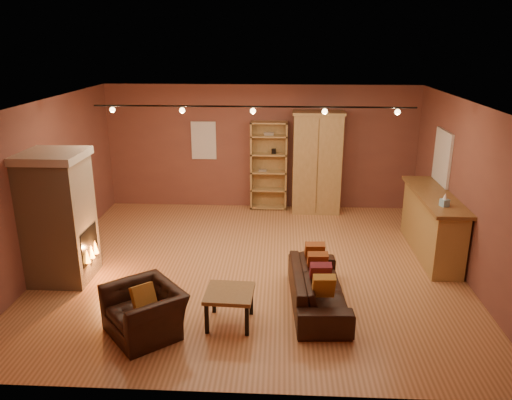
# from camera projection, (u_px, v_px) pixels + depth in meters

# --- Properties ---
(floor) EXTENTS (7.00, 7.00, 0.00)m
(floor) POSITION_uv_depth(u_px,v_px,m) (253.00, 266.00, 8.65)
(floor) COLOR #A4643A
(floor) RESTS_ON ground
(ceiling) EXTENTS (7.00, 7.00, 0.00)m
(ceiling) POSITION_uv_depth(u_px,v_px,m) (252.00, 103.00, 7.78)
(ceiling) COLOR brown
(ceiling) RESTS_ON back_wall
(back_wall) EXTENTS (7.00, 0.02, 2.80)m
(back_wall) POSITION_uv_depth(u_px,v_px,m) (261.00, 147.00, 11.30)
(back_wall) COLOR brown
(back_wall) RESTS_ON floor
(left_wall) EXTENTS (0.02, 6.50, 2.80)m
(left_wall) POSITION_uv_depth(u_px,v_px,m) (45.00, 186.00, 8.39)
(left_wall) COLOR brown
(left_wall) RESTS_ON floor
(right_wall) EXTENTS (0.02, 6.50, 2.80)m
(right_wall) POSITION_uv_depth(u_px,v_px,m) (469.00, 192.00, 8.04)
(right_wall) COLOR brown
(right_wall) RESTS_ON floor
(fireplace) EXTENTS (1.01, 0.98, 2.12)m
(fireplace) POSITION_uv_depth(u_px,v_px,m) (59.00, 217.00, 7.91)
(fireplace) COLOR tan
(fireplace) RESTS_ON floor
(back_window) EXTENTS (0.56, 0.04, 0.86)m
(back_window) POSITION_uv_depth(u_px,v_px,m) (204.00, 140.00, 11.30)
(back_window) COLOR silver
(back_window) RESTS_ON back_wall
(bookcase) EXTENTS (0.82, 0.32, 2.01)m
(bookcase) POSITION_uv_depth(u_px,v_px,m) (269.00, 165.00, 11.31)
(bookcase) COLOR tan
(bookcase) RESTS_ON floor
(armoire) EXTENTS (1.12, 0.64, 2.27)m
(armoire) POSITION_uv_depth(u_px,v_px,m) (317.00, 162.00, 11.05)
(armoire) COLOR tan
(armoire) RESTS_ON floor
(bar_counter) EXTENTS (0.64, 2.39, 1.14)m
(bar_counter) POSITION_uv_depth(u_px,v_px,m) (432.00, 224.00, 8.98)
(bar_counter) COLOR tan
(bar_counter) RESTS_ON floor
(tissue_box) EXTENTS (0.17, 0.17, 0.23)m
(tissue_box) POSITION_uv_depth(u_px,v_px,m) (445.00, 201.00, 8.14)
(tissue_box) COLOR #81B5CF
(tissue_box) RESTS_ON bar_counter
(right_window) EXTENTS (0.05, 0.90, 1.00)m
(right_window) POSITION_uv_depth(u_px,v_px,m) (442.00, 157.00, 9.29)
(right_window) COLOR silver
(right_window) RESTS_ON right_wall
(loveseat) EXTENTS (0.66, 1.95, 0.79)m
(loveseat) POSITION_uv_depth(u_px,v_px,m) (318.00, 281.00, 7.27)
(loveseat) COLOR black
(loveseat) RESTS_ON floor
(armchair) EXTENTS (1.13, 1.17, 0.87)m
(armchair) POSITION_uv_depth(u_px,v_px,m) (144.00, 304.00, 6.57)
(armchair) COLOR black
(armchair) RESTS_ON floor
(coffee_table) EXTENTS (0.67, 0.67, 0.49)m
(coffee_table) POSITION_uv_depth(u_px,v_px,m) (230.00, 296.00, 6.80)
(coffee_table) COLOR brown
(coffee_table) RESTS_ON floor
(track_rail) EXTENTS (5.20, 0.09, 0.13)m
(track_rail) POSITION_uv_depth(u_px,v_px,m) (253.00, 108.00, 8.00)
(track_rail) COLOR black
(track_rail) RESTS_ON ceiling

